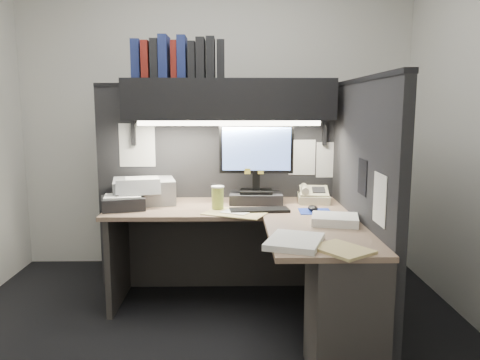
% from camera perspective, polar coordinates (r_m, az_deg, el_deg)
% --- Properties ---
extents(floor, '(3.50, 3.50, 0.00)m').
position_cam_1_polar(floor, '(3.14, -3.70, -18.56)').
color(floor, black).
rests_on(floor, ground).
extents(wall_back, '(3.50, 0.04, 2.70)m').
position_cam_1_polar(wall_back, '(4.29, -2.96, 7.60)').
color(wall_back, silver).
rests_on(wall_back, floor).
extents(wall_front, '(3.50, 0.04, 2.70)m').
position_cam_1_polar(wall_front, '(1.29, -7.36, 4.56)').
color(wall_front, silver).
rests_on(wall_front, floor).
extents(partition_back, '(1.90, 0.06, 1.60)m').
position_cam_1_polar(partition_back, '(3.77, -2.72, -0.98)').
color(partition_back, black).
rests_on(partition_back, floor).
extents(partition_right, '(0.06, 1.50, 1.60)m').
position_cam_1_polar(partition_right, '(3.15, 14.47, -3.24)').
color(partition_right, black).
rests_on(partition_right, floor).
extents(desk, '(1.70, 1.53, 0.73)m').
position_cam_1_polar(desk, '(2.97, 4.59, -10.88)').
color(desk, '#866955').
rests_on(desk, floor).
extents(overhead_shelf, '(1.55, 0.34, 0.30)m').
position_cam_1_polar(overhead_shelf, '(3.53, -1.33, 9.77)').
color(overhead_shelf, black).
rests_on(overhead_shelf, partition_back).
extents(task_light_tube, '(1.32, 0.04, 0.04)m').
position_cam_1_polar(task_light_tube, '(3.39, -1.33, 6.93)').
color(task_light_tube, white).
rests_on(task_light_tube, overhead_shelf).
extents(monitor, '(0.55, 0.26, 0.59)m').
position_cam_1_polar(monitor, '(3.49, 1.99, 0.94)').
color(monitor, black).
rests_on(monitor, desk).
extents(keyboard, '(0.42, 0.18, 0.02)m').
position_cam_1_polar(keyboard, '(3.24, 2.38, -3.69)').
color(keyboard, black).
rests_on(keyboard, desk).
extents(mousepad, '(0.22, 0.21, 0.00)m').
position_cam_1_polar(mousepad, '(3.28, 9.12, -3.80)').
color(mousepad, '#1C339B').
rests_on(mousepad, desk).
extents(mouse, '(0.07, 0.11, 0.04)m').
position_cam_1_polar(mouse, '(3.27, 8.87, -3.42)').
color(mouse, black).
rests_on(mouse, mousepad).
extents(telephone, '(0.25, 0.26, 0.10)m').
position_cam_1_polar(telephone, '(3.59, 8.96, -1.94)').
color(telephone, beige).
rests_on(telephone, desk).
extents(coffee_cup, '(0.10, 0.10, 0.16)m').
position_cam_1_polar(coffee_cup, '(3.29, -2.74, -2.29)').
color(coffee_cup, '#CBCB51').
rests_on(coffee_cup, desk).
extents(printer, '(0.52, 0.47, 0.18)m').
position_cam_1_polar(printer, '(3.60, -11.61, -1.31)').
color(printer, gray).
rests_on(printer, desk).
extents(notebook_stack, '(0.35, 0.31, 0.09)m').
position_cam_1_polar(notebook_stack, '(3.41, -14.06, -2.74)').
color(notebook_stack, black).
rests_on(notebook_stack, desk).
extents(open_folder, '(0.48, 0.41, 0.01)m').
position_cam_1_polar(open_folder, '(3.18, -0.54, -4.04)').
color(open_folder, tan).
rests_on(open_folder, desk).
extents(paper_stack_a, '(0.32, 0.29, 0.05)m').
position_cam_1_polar(paper_stack_a, '(2.96, 11.49, -4.76)').
color(paper_stack_a, white).
rests_on(paper_stack_a, desk).
extents(paper_stack_b, '(0.36, 0.40, 0.03)m').
position_cam_1_polar(paper_stack_b, '(2.49, 6.68, -7.46)').
color(paper_stack_b, white).
rests_on(paper_stack_b, desk).
extents(manila_stack, '(0.33, 0.35, 0.02)m').
position_cam_1_polar(manila_stack, '(2.42, 12.33, -8.30)').
color(manila_stack, tan).
rests_on(manila_stack, desk).
extents(binder_row, '(0.68, 0.25, 0.31)m').
position_cam_1_polar(binder_row, '(3.57, -7.45, 14.38)').
color(binder_row, navy).
rests_on(binder_row, overhead_shelf).
extents(pinned_papers, '(1.76, 1.31, 0.51)m').
position_cam_1_polar(pinned_papers, '(3.38, 3.73, 2.21)').
color(pinned_papers, white).
rests_on(pinned_papers, partition_back).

